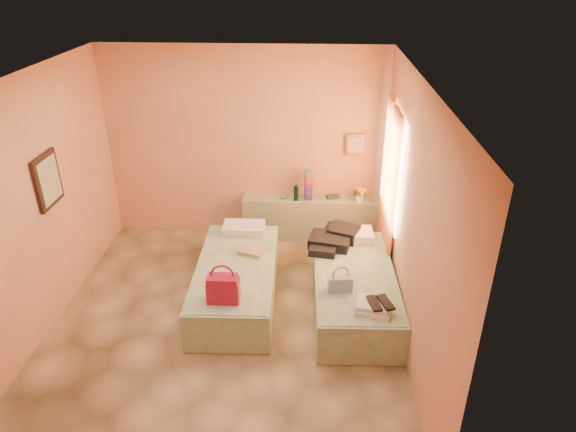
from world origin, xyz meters
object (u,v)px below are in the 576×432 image
(headboard_ledge, at_px, (312,218))
(bed_left, at_px, (236,282))
(towel_stack, at_px, (374,307))
(green_book, at_px, (333,197))
(water_bottle, at_px, (296,193))
(flower_vase, at_px, (360,193))
(bed_right, at_px, (354,290))
(magenta_handbag, at_px, (223,288))
(blue_handbag, at_px, (340,284))

(headboard_ledge, relative_size, bed_left, 1.02)
(headboard_ledge, bearing_deg, towel_stack, -74.40)
(bed_left, height_order, green_book, green_book)
(water_bottle, distance_m, flower_vase, 0.92)
(towel_stack, bearing_deg, flower_vase, 89.91)
(bed_right, distance_m, flower_vase, 1.75)
(bed_right, bearing_deg, water_bottle, 113.50)
(flower_vase, bearing_deg, towel_stack, -90.09)
(magenta_handbag, distance_m, blue_handbag, 1.29)
(headboard_ledge, xyz_separation_m, green_book, (0.30, 0.05, 0.34))
(green_book, bearing_deg, towel_stack, -101.19)
(bed_left, distance_m, flower_vase, 2.28)
(water_bottle, distance_m, magenta_handbag, 2.35)
(bed_right, xyz_separation_m, water_bottle, (-0.76, 1.62, 0.52))
(magenta_handbag, bearing_deg, flower_vase, 53.83)
(bed_left, distance_m, towel_stack, 1.81)
(headboard_ledge, xyz_separation_m, flower_vase, (0.68, -0.04, 0.46))
(flower_vase, height_order, blue_handbag, flower_vase)
(headboard_ledge, relative_size, blue_handbag, 7.57)
(headboard_ledge, xyz_separation_m, bed_right, (0.52, -1.70, -0.08))
(green_book, distance_m, towel_stack, 2.50)
(water_bottle, bearing_deg, bed_right, -64.86)
(headboard_ledge, bearing_deg, magenta_handbag, -111.81)
(bed_left, height_order, blue_handbag, blue_handbag)
(headboard_ledge, distance_m, green_book, 0.46)
(headboard_ledge, distance_m, bed_right, 1.78)
(green_book, bearing_deg, water_bottle, 173.21)
(headboard_ledge, height_order, flower_vase, flower_vase)
(green_book, relative_size, magenta_handbag, 0.52)
(water_bottle, xyz_separation_m, magenta_handbag, (-0.69, -2.24, -0.10))
(bed_right, relative_size, water_bottle, 8.67)
(magenta_handbag, relative_size, towel_stack, 0.98)
(green_book, relative_size, flower_vase, 0.68)
(blue_handbag, relative_size, towel_stack, 0.77)
(blue_handbag, bearing_deg, water_bottle, 100.60)
(bed_right, height_order, blue_handbag, blue_handbag)
(bed_right, xyz_separation_m, towel_stack, (0.15, -0.72, 0.30))
(bed_right, height_order, flower_vase, flower_vase)
(green_book, bearing_deg, magenta_handbag, -137.25)
(headboard_ledge, distance_m, towel_stack, 2.52)
(magenta_handbag, bearing_deg, blue_handbag, 10.58)
(bed_left, distance_m, blue_handbag, 1.37)
(bed_left, height_order, towel_stack, towel_stack)
(green_book, bearing_deg, flower_vase, -33.59)
(towel_stack, bearing_deg, bed_right, 101.80)
(bed_left, relative_size, water_bottle, 8.67)
(bed_right, bearing_deg, headboard_ledge, 105.52)
(flower_vase, bearing_deg, headboard_ledge, 176.21)
(flower_vase, bearing_deg, magenta_handbag, -125.23)
(flower_vase, distance_m, towel_stack, 2.38)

